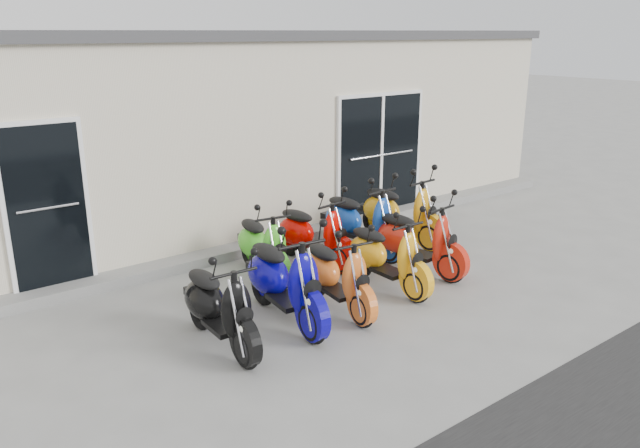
{
  "coord_description": "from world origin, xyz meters",
  "views": [
    {
      "loc": [
        -5.13,
        -6.02,
        3.35
      ],
      "look_at": [
        0.0,
        0.6,
        0.75
      ],
      "focal_mm": 35.0,
      "sensor_mm": 36.0,
      "label": 1
    }
  ],
  "objects_px": {
    "scooter_back_green": "(263,237)",
    "scooter_back_red": "(313,225)",
    "scooter_back_blue": "(362,212)",
    "scooter_front_orange_a": "(337,265)",
    "scooter_front_blue": "(284,269)",
    "scooter_front_red": "(418,230)",
    "scooter_back_yellow": "(401,203)",
    "scooter_front_black": "(219,295)",
    "scooter_front_orange_b": "(387,246)"
  },
  "relations": [
    {
      "from": "scooter_front_red",
      "to": "scooter_back_yellow",
      "type": "bearing_deg",
      "value": 49.36
    },
    {
      "from": "scooter_front_red",
      "to": "scooter_back_red",
      "type": "relative_size",
      "value": 1.03
    },
    {
      "from": "scooter_front_black",
      "to": "scooter_front_orange_b",
      "type": "xyz_separation_m",
      "value": [
        2.57,
        0.07,
        -0.01
      ]
    },
    {
      "from": "scooter_front_orange_a",
      "to": "scooter_front_blue",
      "type": "bearing_deg",
      "value": 177.06
    },
    {
      "from": "scooter_front_orange_b",
      "to": "scooter_back_yellow",
      "type": "relative_size",
      "value": 0.9
    },
    {
      "from": "scooter_front_orange_a",
      "to": "scooter_back_blue",
      "type": "relative_size",
      "value": 0.89
    },
    {
      "from": "scooter_front_orange_b",
      "to": "scooter_back_blue",
      "type": "xyz_separation_m",
      "value": [
        0.68,
        1.27,
        0.06
      ]
    },
    {
      "from": "scooter_front_black",
      "to": "scooter_back_red",
      "type": "relative_size",
      "value": 1.0
    },
    {
      "from": "scooter_front_red",
      "to": "scooter_back_red",
      "type": "distance_m",
      "value": 1.52
    },
    {
      "from": "scooter_front_blue",
      "to": "scooter_front_orange_b",
      "type": "relative_size",
      "value": 1.12
    },
    {
      "from": "scooter_front_orange_b",
      "to": "scooter_front_black",
      "type": "bearing_deg",
      "value": -178.03
    },
    {
      "from": "scooter_front_black",
      "to": "scooter_front_blue",
      "type": "bearing_deg",
      "value": 7.09
    },
    {
      "from": "scooter_front_black",
      "to": "scooter_front_red",
      "type": "xyz_separation_m",
      "value": [
        3.35,
        0.26,
        0.02
      ]
    },
    {
      "from": "scooter_front_black",
      "to": "scooter_back_yellow",
      "type": "distance_m",
      "value": 4.29
    },
    {
      "from": "scooter_front_blue",
      "to": "scooter_back_yellow",
      "type": "height_order",
      "value": "scooter_front_blue"
    },
    {
      "from": "scooter_back_green",
      "to": "scooter_back_blue",
      "type": "distance_m",
      "value": 1.77
    },
    {
      "from": "scooter_back_red",
      "to": "scooter_back_blue",
      "type": "relative_size",
      "value": 0.93
    },
    {
      "from": "scooter_front_black",
      "to": "scooter_back_red",
      "type": "xyz_separation_m",
      "value": [
        2.36,
        1.41,
        0.0
      ]
    },
    {
      "from": "scooter_front_black",
      "to": "scooter_front_orange_a",
      "type": "height_order",
      "value": "scooter_front_black"
    },
    {
      "from": "scooter_front_black",
      "to": "scooter_front_red",
      "type": "bearing_deg",
      "value": 6.75
    },
    {
      "from": "scooter_front_black",
      "to": "scooter_back_green",
      "type": "distance_m",
      "value": 2.06
    },
    {
      "from": "scooter_front_blue",
      "to": "scooter_front_orange_b",
      "type": "xyz_separation_m",
      "value": [
        1.65,
        -0.0,
        -0.07
      ]
    },
    {
      "from": "scooter_front_orange_a",
      "to": "scooter_back_yellow",
      "type": "distance_m",
      "value": 2.82
    },
    {
      "from": "scooter_back_green",
      "to": "scooter_back_red",
      "type": "xyz_separation_m",
      "value": [
        0.88,
        -0.02,
        0.02
      ]
    },
    {
      "from": "scooter_front_blue",
      "to": "scooter_back_red",
      "type": "height_order",
      "value": "scooter_front_blue"
    },
    {
      "from": "scooter_front_orange_a",
      "to": "scooter_back_yellow",
      "type": "xyz_separation_m",
      "value": [
        2.46,
        1.38,
        0.08
      ]
    },
    {
      "from": "scooter_front_red",
      "to": "scooter_back_yellow",
      "type": "distance_m",
      "value": 1.3
    },
    {
      "from": "scooter_front_orange_b",
      "to": "scooter_back_red",
      "type": "bearing_deg",
      "value": 99.26
    },
    {
      "from": "scooter_front_black",
      "to": "scooter_front_orange_b",
      "type": "relative_size",
      "value": 1.01
    },
    {
      "from": "scooter_back_blue",
      "to": "scooter_back_yellow",
      "type": "relative_size",
      "value": 0.98
    },
    {
      "from": "scooter_front_black",
      "to": "scooter_front_blue",
      "type": "distance_m",
      "value": 0.92
    },
    {
      "from": "scooter_front_orange_a",
      "to": "scooter_back_green",
      "type": "relative_size",
      "value": 0.99
    },
    {
      "from": "scooter_front_orange_a",
      "to": "scooter_front_red",
      "type": "bearing_deg",
      "value": 17.01
    },
    {
      "from": "scooter_front_red",
      "to": "scooter_back_red",
      "type": "xyz_separation_m",
      "value": [
        -0.99,
        1.15,
        -0.02
      ]
    },
    {
      "from": "scooter_back_blue",
      "to": "scooter_back_red",
      "type": "bearing_deg",
      "value": 172.0
    },
    {
      "from": "scooter_back_blue",
      "to": "scooter_back_green",
      "type": "bearing_deg",
      "value": 173.4
    },
    {
      "from": "scooter_back_yellow",
      "to": "scooter_front_blue",
      "type": "bearing_deg",
      "value": -163.25
    },
    {
      "from": "scooter_front_blue",
      "to": "scooter_back_green",
      "type": "xyz_separation_m",
      "value": [
        0.57,
        1.36,
        -0.08
      ]
    },
    {
      "from": "scooter_front_red",
      "to": "scooter_back_green",
      "type": "distance_m",
      "value": 2.21
    },
    {
      "from": "scooter_front_blue",
      "to": "scooter_back_yellow",
      "type": "bearing_deg",
      "value": 27.48
    },
    {
      "from": "scooter_back_green",
      "to": "scooter_front_orange_b",
      "type": "bearing_deg",
      "value": -42.42
    },
    {
      "from": "scooter_front_blue",
      "to": "scooter_back_blue",
      "type": "height_order",
      "value": "scooter_front_blue"
    },
    {
      "from": "scooter_back_green",
      "to": "scooter_back_yellow",
      "type": "height_order",
      "value": "scooter_back_yellow"
    },
    {
      "from": "scooter_front_red",
      "to": "scooter_back_blue",
      "type": "bearing_deg",
      "value": 88.83
    },
    {
      "from": "scooter_back_red",
      "to": "scooter_back_yellow",
      "type": "relative_size",
      "value": 0.91
    },
    {
      "from": "scooter_front_orange_b",
      "to": "scooter_back_blue",
      "type": "distance_m",
      "value": 1.45
    },
    {
      "from": "scooter_back_green",
      "to": "scooter_front_black",
      "type": "bearing_deg",
      "value": -127.0
    },
    {
      "from": "scooter_front_blue",
      "to": "scooter_back_green",
      "type": "distance_m",
      "value": 1.47
    },
    {
      "from": "scooter_front_blue",
      "to": "scooter_back_green",
      "type": "bearing_deg",
      "value": 73.15
    },
    {
      "from": "scooter_front_orange_a",
      "to": "scooter_back_red",
      "type": "bearing_deg",
      "value": 70.09
    }
  ]
}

